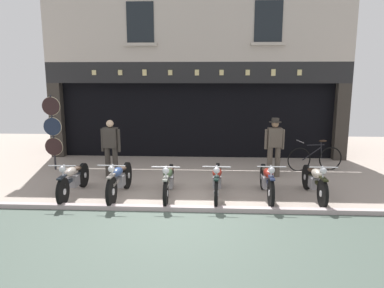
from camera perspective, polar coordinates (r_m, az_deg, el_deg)
The scene contains 13 objects.
ground at distance 6.91m, azimuth -1.50°, elevation -14.00°, with size 22.29×22.00×0.18m.
shop_facade at distance 14.32m, azimuth 0.98°, elevation 6.01°, with size 10.59×4.42×6.01m.
motorcycle_far_left at distance 9.13m, azimuth -18.24°, elevation -5.25°, with size 0.62×1.98×0.91m.
motorcycle_left at distance 8.76m, azimuth -11.38°, elevation -5.48°, with size 0.62×2.00×0.93m.
motorcycle_center_left at distance 8.59m, azimuth -3.72°, elevation -5.72°, with size 0.62×1.99×0.91m.
motorcycle_center at distance 8.61m, azimuth 3.98°, elevation -5.65°, with size 0.62×2.07×0.92m.
motorcycle_center_right at distance 8.71m, azimuth 11.77°, elevation -5.64°, with size 0.62×1.96×0.92m.
motorcycle_right at distance 8.99m, azimuth 18.79°, elevation -5.52°, with size 0.62×1.94×0.92m.
salesman_left at distance 10.28m, azimuth -12.70°, elevation -0.37°, with size 0.56×0.27×1.65m.
shopkeeper_center at distance 10.45m, azimuth 12.88°, elevation -0.06°, with size 0.56×0.34×1.69m.
tyre_sign_pole at distance 11.69m, azimuth -21.17°, elevation 2.47°, with size 0.56×0.06×2.29m.
advert_board_near at distance 12.72m, azimuth 7.86°, elevation 6.18°, with size 0.72×0.03×1.08m.
leaning_bicycle at distance 11.61m, azimuth 18.88°, elevation -2.10°, with size 1.72×0.51×0.96m.
Camera 1 is at (0.50, -7.24, 2.86)m, focal length 33.75 mm.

